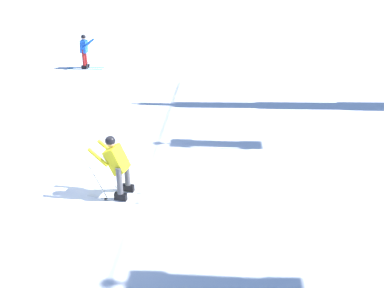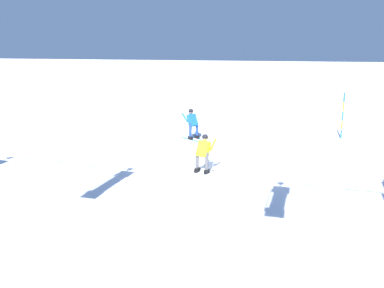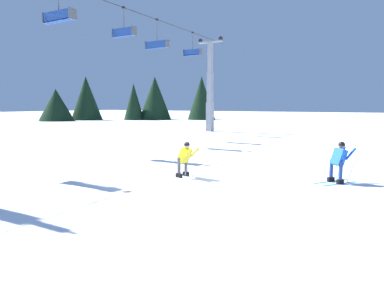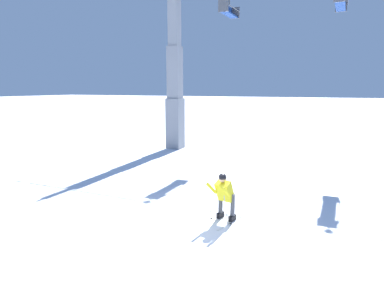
% 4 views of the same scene
% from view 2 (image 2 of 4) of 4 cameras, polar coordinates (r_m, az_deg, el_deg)
% --- Properties ---
extents(ground_plane, '(260.00, 260.00, 0.00)m').
position_cam_2_polar(ground_plane, '(15.85, 3.56, -3.51)').
color(ground_plane, white).
extents(skier_carving_main, '(0.89, 1.69, 1.55)m').
position_cam_2_polar(skier_carving_main, '(15.23, 1.63, -1.00)').
color(skier_carving_main, white).
rests_on(skier_carving_main, ground_plane).
extents(trail_marker_pole, '(0.07, 0.28, 2.36)m').
position_cam_2_polar(trail_marker_pole, '(22.19, 20.25, 3.90)').
color(trail_marker_pole, blue).
rests_on(trail_marker_pole, ground_plane).
extents(skier_distant_uphill, '(1.68, 1.39, 1.66)m').
position_cam_2_polar(skier_distant_uphill, '(20.89, 0.02, 3.12)').
color(skier_distant_uphill, '#198CCC').
rests_on(skier_distant_uphill, ground_plane).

